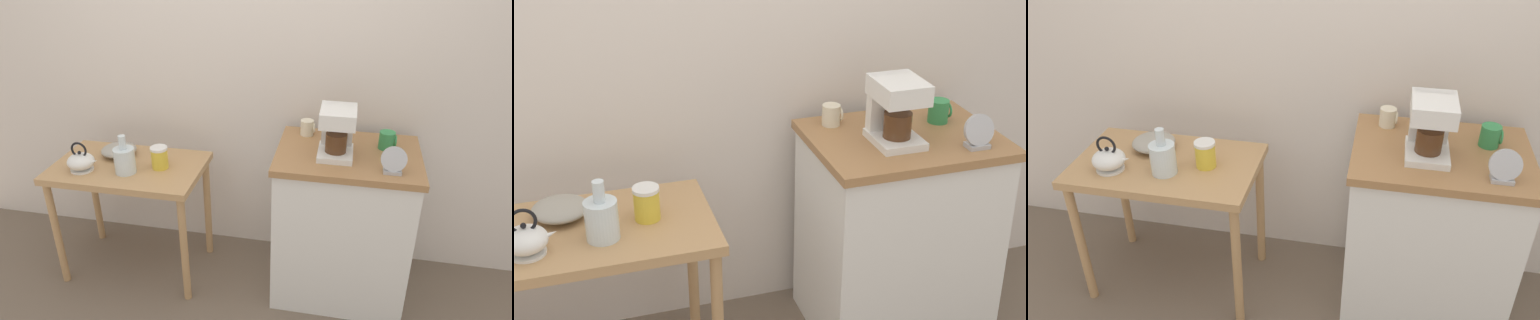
# 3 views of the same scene
# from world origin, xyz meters

# --- Properties ---
(ground_plane) EXTENTS (8.00, 8.00, 0.00)m
(ground_plane) POSITION_xyz_m (0.00, 0.00, 0.00)
(ground_plane) COLOR #6B5B4C
(back_wall) EXTENTS (4.40, 0.10, 2.80)m
(back_wall) POSITION_xyz_m (0.10, 0.43, 1.40)
(back_wall) COLOR silver
(back_wall) RESTS_ON ground_plane
(wooden_table) EXTENTS (0.87, 0.53, 0.73)m
(wooden_table) POSITION_xyz_m (-0.62, -0.04, 0.63)
(wooden_table) COLOR tan
(wooden_table) RESTS_ON ground_plane
(kitchen_counter) EXTENTS (0.76, 0.59, 0.90)m
(kitchen_counter) POSITION_xyz_m (0.63, 0.02, 0.45)
(kitchen_counter) COLOR white
(kitchen_counter) RESTS_ON ground_plane
(bowl_stoneware) EXTENTS (0.21, 0.21, 0.07)m
(bowl_stoneware) POSITION_xyz_m (-0.73, 0.07, 0.77)
(bowl_stoneware) COLOR #9E998C
(bowl_stoneware) RESTS_ON wooden_table
(teakettle) EXTENTS (0.18, 0.15, 0.17)m
(teakettle) POSITION_xyz_m (-0.85, -0.15, 0.79)
(teakettle) COLOR white
(teakettle) RESTS_ON wooden_table
(glass_carafe_vase) EXTENTS (0.12, 0.12, 0.22)m
(glass_carafe_vase) POSITION_xyz_m (-0.59, -0.12, 0.81)
(glass_carafe_vase) COLOR silver
(glass_carafe_vase) RESTS_ON wooden_table
(canister_enamel) EXTENTS (0.10, 0.10, 0.13)m
(canister_enamel) POSITION_xyz_m (-0.42, -0.03, 0.80)
(canister_enamel) COLOR gold
(canister_enamel) RESTS_ON wooden_table
(coffee_maker) EXTENTS (0.18, 0.22, 0.26)m
(coffee_maker) POSITION_xyz_m (0.56, -0.01, 1.05)
(coffee_maker) COLOR white
(coffee_maker) RESTS_ON kitchen_counter
(mug_tall_green) EXTENTS (0.09, 0.08, 0.10)m
(mug_tall_green) POSITION_xyz_m (0.82, 0.11, 0.95)
(mug_tall_green) COLOR #338C4C
(mug_tall_green) RESTS_ON kitchen_counter
(mug_small_cream) EXTENTS (0.08, 0.07, 0.09)m
(mug_small_cream) POSITION_xyz_m (0.39, 0.21, 0.95)
(mug_small_cream) COLOR beige
(mug_small_cream) RESTS_ON kitchen_counter
(table_clock) EXTENTS (0.12, 0.06, 0.14)m
(table_clock) POSITION_xyz_m (0.84, -0.16, 0.96)
(table_clock) COLOR #B2B5BA
(table_clock) RESTS_ON kitchen_counter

